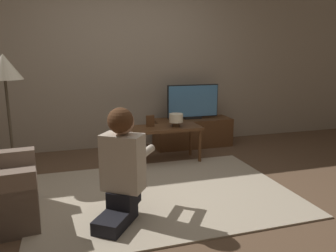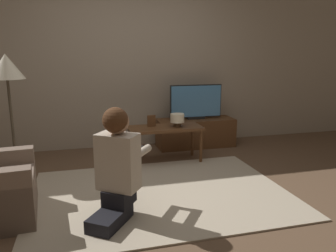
% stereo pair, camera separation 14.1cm
% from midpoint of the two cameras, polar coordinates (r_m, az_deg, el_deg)
% --- Properties ---
extents(ground_plane, '(10.00, 10.00, 0.00)m').
position_cam_midpoint_polar(ground_plane, '(3.40, -2.05, -11.76)').
color(ground_plane, brown).
extents(wall_back, '(10.00, 0.06, 2.60)m').
position_cam_midpoint_polar(wall_back, '(4.99, -8.04, 11.27)').
color(wall_back, tan).
rests_on(wall_back, ground_plane).
extents(rug, '(2.54, 1.84, 0.02)m').
position_cam_midpoint_polar(rug, '(3.39, -2.05, -11.64)').
color(rug, '#BCAD93').
rests_on(rug, ground_plane).
extents(tv_stand, '(1.17, 0.42, 0.43)m').
position_cam_midpoint_polar(tv_stand, '(5.03, 3.50, -1.13)').
color(tv_stand, brown).
rests_on(tv_stand, ground_plane).
extents(tv, '(0.80, 0.08, 0.52)m').
position_cam_midpoint_polar(tv, '(4.94, 3.56, 4.27)').
color(tv, black).
rests_on(tv, tv_stand).
extents(coffee_table, '(0.95, 0.43, 0.47)m').
position_cam_midpoint_polar(coffee_table, '(4.24, -1.66, -0.88)').
color(coffee_table, brown).
rests_on(coffee_table, ground_plane).
extents(floor_lamp, '(0.38, 0.38, 1.40)m').
position_cam_midpoint_polar(floor_lamp, '(3.97, -27.51, 7.92)').
color(floor_lamp, '#4C4233').
rests_on(floor_lamp, ground_plane).
extents(person_kneeling, '(0.65, 0.77, 0.96)m').
position_cam_midpoint_polar(person_kneeling, '(2.77, -9.46, -6.37)').
color(person_kneeling, black).
rests_on(person_kneeling, rug).
extents(picture_frame, '(0.11, 0.01, 0.15)m').
position_cam_midpoint_polar(picture_frame, '(4.23, -4.08, 0.87)').
color(picture_frame, brown).
rests_on(picture_frame, coffee_table).
extents(table_lamp, '(0.18, 0.18, 0.17)m').
position_cam_midpoint_polar(table_lamp, '(4.21, 0.45, 1.25)').
color(table_lamp, '#4C3823').
rests_on(table_lamp, coffee_table).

